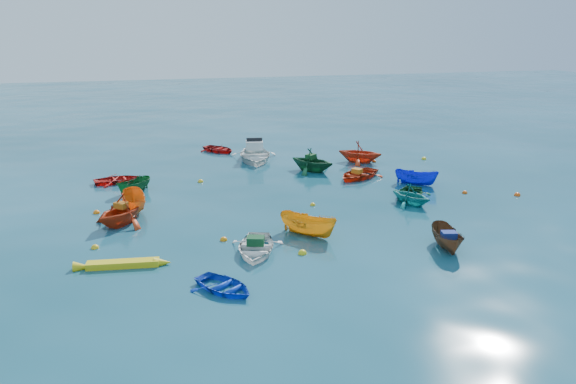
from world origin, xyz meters
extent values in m
plane|color=#093644|center=(0.00, 0.00, 0.00)|extent=(160.00, 160.00, 0.00)
imported|color=#0F38C0|center=(-5.26, -5.44, 0.00)|extent=(3.02, 3.21, 0.54)
imported|color=white|center=(-3.40, -2.22, 0.00)|extent=(3.21, 3.83, 0.68)
imported|color=#4F321C|center=(4.89, -3.93, 0.00)|extent=(1.63, 2.93, 1.07)
imported|color=red|center=(-9.07, 3.07, 0.00)|extent=(4.08, 4.14, 1.65)
imported|color=orange|center=(-0.58, -0.79, 0.00)|extent=(2.86, 3.02, 1.17)
imported|color=#114924|center=(6.71, 3.33, 0.00)|extent=(3.60, 3.80, 0.64)
imported|color=teal|center=(6.27, 2.26, 0.00)|extent=(2.93, 3.07, 1.26)
imported|color=red|center=(-9.45, 11.05, 0.00)|extent=(3.15, 2.50, 0.59)
imported|color=orange|center=(-8.41, 4.74, 0.00)|extent=(1.35, 3.26, 1.24)
imported|color=#114927|center=(3.18, 10.62, 0.00)|extent=(4.11, 4.15, 1.66)
imported|color=red|center=(5.51, 8.16, 0.00)|extent=(4.14, 3.87, 0.70)
imported|color=#101DC9|center=(8.44, 5.85, 0.00)|extent=(2.71, 2.54, 1.04)
imported|color=#9D0E0D|center=(-2.02, 18.28, 0.00)|extent=(3.38, 3.57, 0.60)
imported|color=red|center=(7.26, 12.19, 0.00)|extent=(4.10, 4.00, 1.64)
imported|color=#145728|center=(-8.42, 8.54, 0.00)|extent=(2.45, 2.42, 0.97)
imported|color=silver|center=(0.08, 14.67, 0.00)|extent=(4.06, 5.18, 1.58)
cube|color=#114521|center=(-3.37, -2.13, 0.52)|extent=(0.88, 0.76, 0.36)
cube|color=navy|center=(4.85, -4.07, 0.69)|extent=(0.72, 0.60, 0.30)
cube|color=#B35D12|center=(-9.04, 3.11, 0.97)|extent=(0.75, 0.73, 0.29)
cube|color=#11441B|center=(3.11, 10.69, 0.99)|extent=(0.85, 0.83, 0.33)
cube|color=orange|center=(5.43, 8.11, 0.50)|extent=(0.72, 0.76, 0.29)
sphere|color=orange|center=(-4.51, -0.42, 0.00)|extent=(0.34, 0.34, 0.34)
sphere|color=gold|center=(-1.46, -2.87, 0.00)|extent=(0.38, 0.38, 0.38)
sphere|color=#DE500C|center=(10.32, 3.36, 0.00)|extent=(0.31, 0.31, 0.31)
sphere|color=gold|center=(-10.17, 0.12, 0.00)|extent=(0.35, 0.35, 0.35)
sphere|color=orange|center=(-10.38, 5.14, 0.00)|extent=(0.36, 0.36, 0.36)
sphere|color=gold|center=(1.00, 3.49, 0.00)|extent=(0.30, 0.30, 0.30)
sphere|color=#F04E0D|center=(13.01, 2.17, 0.00)|extent=(0.37, 0.37, 0.37)
sphere|color=yellow|center=(-4.40, 9.84, 0.00)|extent=(0.35, 0.35, 0.35)
sphere|color=#DC490B|center=(8.30, 11.95, 0.00)|extent=(0.30, 0.30, 0.30)
sphere|color=yellow|center=(12.18, 11.81, 0.00)|extent=(0.36, 0.36, 0.36)
camera|label=1|loc=(-7.88, -24.40, 9.53)|focal=35.00mm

